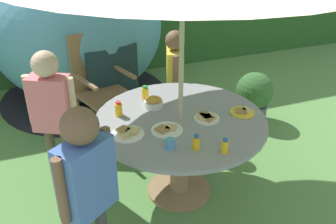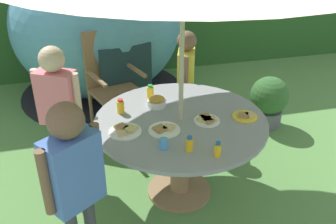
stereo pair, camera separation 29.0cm
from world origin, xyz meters
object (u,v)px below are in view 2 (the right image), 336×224
child_in_yellow_shirt (186,71)px  juice_bottle_far_left (150,92)px  plate_front_edge (245,116)px  cup_near (164,144)px  juice_bottle_near_right (189,144)px  plate_mid_right (125,131)px  garden_table (180,137)px  child_in_blue_shirt (73,171)px  juice_bottle_far_right (121,106)px  dome_tent (98,25)px  wooden_chair (112,78)px  juice_bottle_near_left (218,150)px  plate_back_edge (207,120)px  snack_bowl (157,102)px  potted_plant (269,100)px  child_in_pink_shirt (58,98)px  plate_center_front (164,129)px

child_in_yellow_shirt → juice_bottle_far_left: bearing=-24.8°
plate_front_edge → cup_near: 0.76m
juice_bottle_near_right → juice_bottle_far_left: bearing=96.2°
plate_mid_right → juice_bottle_far_left: (0.29, 0.51, 0.04)m
garden_table → juice_bottle_near_right: size_ratio=12.13×
child_in_blue_shirt → juice_bottle_far_right: child_in_blue_shirt is taller
garden_table → dome_tent: dome_tent is taller
garden_table → wooden_chair: (-0.40, 1.19, 0.04)m
juice_bottle_near_left → wooden_chair: bearing=106.5°
plate_back_edge → cup_near: bearing=-146.0°
snack_bowl → plate_mid_right: (-0.31, -0.34, -0.03)m
potted_plant → juice_bottle_near_left: (-1.15, -1.39, 0.46)m
child_in_blue_shirt → snack_bowl: bearing=15.5°
potted_plant → plate_front_edge: bearing=-128.2°
child_in_yellow_shirt → child_in_pink_shirt: (-1.23, -0.43, 0.06)m
garden_table → snack_bowl: snack_bowl is taller
plate_back_edge → plate_front_edge: bearing=-2.3°
child_in_blue_shirt → juice_bottle_far_left: child_in_blue_shirt is taller
child_in_yellow_shirt → plate_center_front: 1.15m
child_in_pink_shirt → juice_bottle_far_right: bearing=-0.8°
juice_bottle_far_right → juice_bottle_near_left: bearing=-54.2°
plate_mid_right → juice_bottle_far_right: (0.01, 0.30, 0.04)m
plate_center_front → plate_front_edge: (0.66, 0.04, 0.00)m
snack_bowl → potted_plant: bearing=23.6°
dome_tent → plate_back_edge: 2.34m
potted_plant → cup_near: 1.96m
potted_plant → plate_center_front: bearing=-144.7°
plate_center_front → garden_table: bearing=39.6°
plate_center_front → juice_bottle_far_left: juice_bottle_far_left is taller
potted_plant → dome_tent: bearing=142.2°
dome_tent → cup_near: (0.22, -2.53, -0.13)m
potted_plant → juice_bottle_far_left: size_ratio=4.93×
garden_table → dome_tent: size_ratio=0.53×
snack_bowl → plate_back_edge: (0.32, -0.34, -0.03)m
juice_bottle_near_left → juice_bottle_far_left: juice_bottle_far_left is taller
cup_near → snack_bowl: bearing=82.0°
potted_plant → juice_bottle_near_left: 1.86m
dome_tent → garden_table: bearing=-91.8°
juice_bottle_near_right → child_in_blue_shirt: bearing=-168.7°
child_in_pink_shirt → plate_mid_right: (0.47, -0.57, -0.05)m
potted_plant → snack_bowl: snack_bowl is taller
child_in_blue_shirt → juice_bottle_far_left: (0.67, 1.01, -0.03)m
child_in_blue_shirt → plate_back_edge: (1.01, 0.49, -0.07)m
potted_plant → plate_front_edge: 1.29m
child_in_blue_shirt → juice_bottle_far_right: 0.88m
snack_bowl → juice_bottle_near_left: 0.82m
wooden_chair → plate_front_edge: bearing=-73.6°
plate_center_front → plate_back_edge: same height
plate_back_edge → juice_bottle_near_left: size_ratio=1.88×
potted_plant → snack_bowl: size_ratio=3.69×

